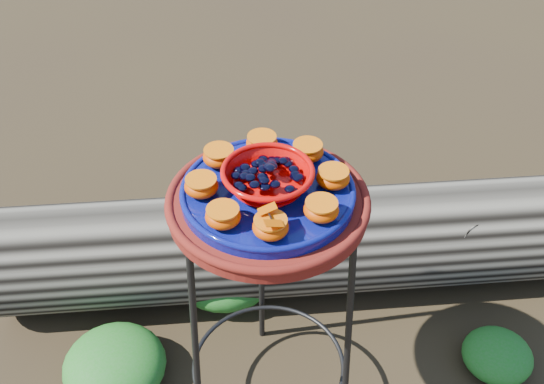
{
  "coord_description": "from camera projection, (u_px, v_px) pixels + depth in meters",
  "views": [
    {
      "loc": [
        -0.1,
        -1.09,
        1.67
      ],
      "look_at": [
        0.01,
        0.0,
        0.75
      ],
      "focal_mm": 45.0,
      "sensor_mm": 36.0,
      "label": 1
    }
  ],
  "objects": [
    {
      "name": "orange_half_0",
      "position": [
        271.0,
        227.0,
        1.3
      ],
      "size": [
        0.07,
        0.07,
        0.04
      ],
      "primitive_type": "ellipsoid",
      "color": "#CD3500",
      "rests_on": "cobalt_plate"
    },
    {
      "name": "plant_stand",
      "position": [
        268.0,
        316.0,
        1.68
      ],
      "size": [
        0.44,
        0.44,
        0.7
      ],
      "primitive_type": null,
      "color": "black",
      "rests_on": "ground"
    },
    {
      "name": "orange_half_7",
      "position": [
        223.0,
        216.0,
        1.33
      ],
      "size": [
        0.07,
        0.07,
        0.04
      ],
      "primitive_type": "ellipsoid",
      "color": "#CD3500",
      "rests_on": "cobalt_plate"
    },
    {
      "name": "orange_half_1",
      "position": [
        321.0,
        210.0,
        1.34
      ],
      "size": [
        0.07,
        0.07,
        0.04
      ],
      "primitive_type": "ellipsoid",
      "color": "#CD3500",
      "rests_on": "cobalt_plate"
    },
    {
      "name": "driftwood_log",
      "position": [
        292.0,
        243.0,
        2.14
      ],
      "size": [
        1.79,
        0.48,
        0.34
      ],
      "primitive_type": null,
      "rotation": [
        0.0,
        0.0,
        -0.01
      ],
      "color": "black",
      "rests_on": "ground"
    },
    {
      "name": "red_bowl",
      "position": [
        268.0,
        180.0,
        1.4
      ],
      "size": [
        0.18,
        0.18,
        0.05
      ],
      "primitive_type": null,
      "color": "#C80705",
      "rests_on": "cobalt_plate"
    },
    {
      "name": "orange_half_3",
      "position": [
        308.0,
        151.0,
        1.49
      ],
      "size": [
        0.07,
        0.07,
        0.04
      ],
      "primitive_type": "ellipsoid",
      "color": "#CD3500",
      "rests_on": "cobalt_plate"
    },
    {
      "name": "foliage_left",
      "position": [
        114.0,
        364.0,
        1.91
      ],
      "size": [
        0.29,
        0.29,
        0.14
      ],
      "primitive_type": "ellipsoid",
      "color": "#186D17",
      "rests_on": "ground"
    },
    {
      "name": "foliage_back",
      "position": [
        225.0,
        267.0,
        2.17
      ],
      "size": [
        0.34,
        0.34,
        0.17
      ],
      "primitive_type": "ellipsoid",
      "color": "#186D17",
      "rests_on": "ground"
    },
    {
      "name": "orange_half_2",
      "position": [
        333.0,
        178.0,
        1.42
      ],
      "size": [
        0.07,
        0.07,
        0.04
      ],
      "primitive_type": "ellipsoid",
      "color": "#CD3500",
      "rests_on": "cobalt_plate"
    },
    {
      "name": "orange_half_6",
      "position": [
        201.0,
        186.0,
        1.4
      ],
      "size": [
        0.07,
        0.07,
        0.04
      ],
      "primitive_type": "ellipsoid",
      "color": "#CD3500",
      "rests_on": "cobalt_plate"
    },
    {
      "name": "foliage_right",
      "position": [
        498.0,
        355.0,
        1.96
      ],
      "size": [
        0.2,
        0.2,
        0.1
      ],
      "primitive_type": "ellipsoid",
      "color": "#186D17",
      "rests_on": "ground"
    },
    {
      "name": "butterfly",
      "position": [
        271.0,
        217.0,
        1.29
      ],
      "size": [
        0.09,
        0.06,
        0.01
      ],
      "primitive_type": null,
      "rotation": [
        0.0,
        0.0,
        0.19
      ],
      "color": "#CA4D00",
      "rests_on": "orange_half_0"
    },
    {
      "name": "orange_half_5",
      "position": [
        219.0,
        157.0,
        1.47
      ],
      "size": [
        0.07,
        0.07,
        0.04
      ],
      "primitive_type": "ellipsoid",
      "color": "#CD3500",
      "rests_on": "cobalt_plate"
    },
    {
      "name": "terracotta_saucer",
      "position": [
        268.0,
        204.0,
        1.45
      ],
      "size": [
        0.43,
        0.43,
        0.03
      ],
      "primitive_type": "cylinder",
      "color": "#5B1A12",
      "rests_on": "plant_stand"
    },
    {
      "name": "glass_gems",
      "position": [
        268.0,
        165.0,
        1.38
      ],
      "size": [
        0.14,
        0.14,
        0.02
      ],
      "primitive_type": null,
      "color": "black",
      "rests_on": "red_bowl"
    },
    {
      "name": "orange_half_4",
      "position": [
        262.0,
        143.0,
        1.51
      ],
      "size": [
        0.07,
        0.07,
        0.04
      ],
      "primitive_type": "ellipsoid",
      "color": "#CD3500",
      "rests_on": "cobalt_plate"
    },
    {
      "name": "cobalt_plate",
      "position": [
        268.0,
        194.0,
        1.43
      ],
      "size": [
        0.36,
        0.36,
        0.02
      ],
      "primitive_type": "cylinder",
      "color": "#000948",
      "rests_on": "terracotta_saucer"
    }
  ]
}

